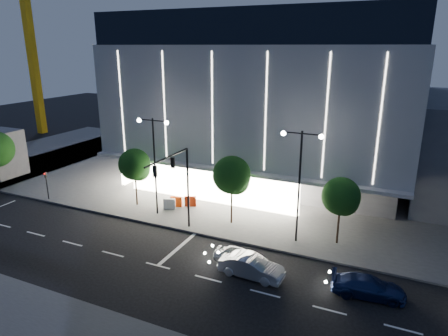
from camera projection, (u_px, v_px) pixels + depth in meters
ground at (147, 250)px, 30.36m from camera, size 160.00×160.00×0.00m
sidewalk_museum at (294, 171)px, 49.22m from camera, size 70.00×40.00×0.15m
museum at (277, 97)px, 45.85m from camera, size 30.00×25.80×18.00m
traffic_mast at (178, 177)px, 31.39m from camera, size 0.33×5.89×7.07m
street_lamp_west at (154, 152)px, 35.02m from camera, size 3.16×0.36×9.00m
street_lamp_east at (300, 171)px, 29.86m from camera, size 3.16×0.36×9.00m
ped_signal_far at (47, 183)px, 39.67m from camera, size 0.22×0.24×3.00m
tower_crane at (31, 10)px, 64.92m from camera, size 32.00×2.00×28.50m
tree_left at (135, 166)px, 37.65m from camera, size 3.02×3.02×5.72m
tree_mid at (232, 177)px, 33.59m from camera, size 3.25×3.25×6.15m
tree_right at (341, 198)px, 30.15m from camera, size 2.91×2.91×5.51m
car_lead at (239, 257)px, 28.24m from camera, size 3.71×1.67×1.24m
car_second at (251, 267)px, 26.76m from camera, size 4.49×1.73×1.46m
car_third at (368, 287)px, 24.69m from camera, size 4.67×2.40×1.30m
barrier_a at (176, 202)px, 38.16m from camera, size 1.13×0.53×1.00m
barrier_b at (169, 204)px, 37.61m from camera, size 1.11×0.66×1.00m
barrier_c at (190, 201)px, 38.22m from camera, size 1.11×0.67×1.00m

